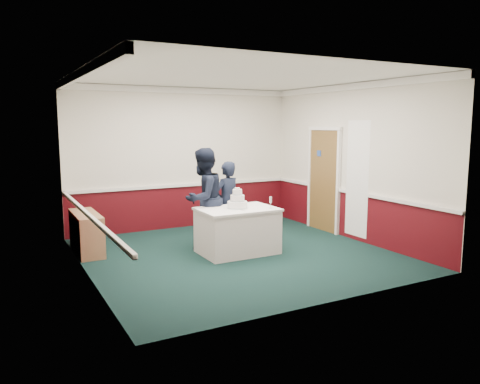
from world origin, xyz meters
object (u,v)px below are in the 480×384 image
sideboard (87,233)px  cake_table (237,230)px  person_woman (227,202)px  cake_knife (241,210)px  wedding_cake (237,202)px  person_man (203,199)px  champagne_flute (271,200)px

sideboard → cake_table: size_ratio=0.91×
sideboard → person_woman: (2.47, -0.54, 0.42)m
cake_knife → person_woman: bearing=69.3°
wedding_cake → cake_knife: bearing=-98.5°
person_woman → wedding_cake: bearing=63.4°
cake_table → person_man: person_man is taller
cake_table → person_woman: person_woman is taller
sideboard → wedding_cake: wedding_cake is taller
person_woman → cake_knife: bearing=64.2°
wedding_cake → champagne_flute: (0.50, -0.28, 0.03)m
wedding_cake → person_woman: 0.75m
champagne_flute → person_woman: bearing=108.9°
sideboard → person_woman: bearing=-12.4°
wedding_cake → person_woman: bearing=77.6°
cake_knife → champagne_flute: champagne_flute is taller
cake_knife → champagne_flute: bearing=-17.7°
sideboard → wedding_cake: bearing=-28.7°
cake_knife → sideboard: bearing=138.2°
sideboard → cake_knife: cake_knife is taller
sideboard → wedding_cake: size_ratio=3.30×
sideboard → person_man: bearing=-19.7°
champagne_flute → person_man: person_man is taller
champagne_flute → cake_knife: bearing=171.4°
cake_table → champagne_flute: bearing=-29.2°
champagne_flute → person_woman: size_ratio=0.13×
champagne_flute → person_woman: person_woman is taller
cake_knife → person_woman: size_ratio=0.14×
champagne_flute → cake_table: bearing=150.8°
champagne_flute → sideboard: bearing=151.2°
wedding_cake → champagne_flute: size_ratio=1.78×
cake_knife → champagne_flute: size_ratio=1.07×
cake_table → person_woman: bearing=77.6°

